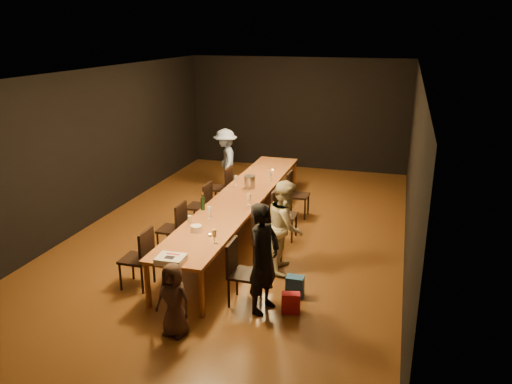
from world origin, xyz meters
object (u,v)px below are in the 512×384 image
(chair_left_0, at_px, (136,258))
(chair_left_3, at_px, (221,188))
(table, at_px, (241,198))
(woman_tan, at_px, (286,226))
(ice_bucket, at_px, (250,182))
(chair_left_1, at_px, (172,229))
(child, at_px, (174,300))
(man_blue, at_px, (226,161))
(plate_stack, at_px, (196,229))
(chair_right_1, at_px, (268,240))
(champagne_bottle, at_px, (203,201))
(chair_right_0, at_px, (245,273))
(chair_right_2, at_px, (285,215))
(woman_birthday, at_px, (264,258))
(birthday_cake, at_px, (171,259))
(chair_left_2, at_px, (199,206))
(chair_right_3, at_px, (298,195))

(chair_left_0, distance_m, chair_left_3, 3.60)
(table, height_order, woman_tan, woman_tan)
(ice_bucket, bearing_deg, chair_left_1, -116.41)
(chair_left_3, relative_size, child, 0.95)
(woman_tan, height_order, man_blue, man_blue)
(man_blue, xyz_separation_m, plate_stack, (1.04, -4.20, 0.05))
(chair_right_1, distance_m, champagne_bottle, 1.35)
(chair_right_0, relative_size, champagne_bottle, 2.93)
(chair_right_0, xyz_separation_m, plate_stack, (-0.96, 0.57, 0.33))
(chair_right_2, xyz_separation_m, woman_birthday, (0.30, -2.49, 0.31))
(champagne_bottle, bearing_deg, woman_tan, -11.69)
(child, xyz_separation_m, birthday_cake, (-0.25, 0.47, 0.30))
(chair_left_0, xyz_separation_m, champagne_bottle, (0.47, 1.50, 0.44))
(chair_left_2, relative_size, man_blue, 0.62)
(chair_left_2, relative_size, woman_tan, 0.62)
(chair_left_2, height_order, chair_left_3, same)
(ice_bucket, bearing_deg, man_blue, 122.38)
(chair_right_0, distance_m, woman_birthday, 0.44)
(woman_birthday, height_order, man_blue, woman_birthday)
(chair_left_1, relative_size, champagne_bottle, 2.93)
(plate_stack, bearing_deg, woman_birthday, -27.71)
(child, bearing_deg, chair_left_0, 145.32)
(woman_tan, bearing_deg, man_blue, 25.50)
(woman_birthday, height_order, ice_bucket, woman_birthday)
(chair_left_1, relative_size, chair_left_3, 1.00)
(chair_left_1, xyz_separation_m, woman_birthday, (2.00, -1.29, 0.31))
(chair_right_3, xyz_separation_m, chair_left_0, (-1.70, -3.60, 0.00))
(child, bearing_deg, birthday_cake, 125.05)
(chair_left_3, xyz_separation_m, birthday_cake, (0.83, -4.10, 0.33))
(champagne_bottle, bearing_deg, plate_stack, -73.63)
(child, bearing_deg, table, 101.20)
(chair_left_2, xyz_separation_m, man_blue, (-0.30, 2.37, 0.29))
(chair_left_1, height_order, man_blue, man_blue)
(plate_stack, bearing_deg, man_blue, 103.89)
(chair_right_0, height_order, chair_right_1, same)
(chair_right_1, height_order, birthday_cake, chair_right_1)
(ice_bucket, bearing_deg, chair_right_1, -64.25)
(chair_right_3, height_order, ice_bucket, ice_bucket)
(chair_right_0, distance_m, man_blue, 5.18)
(table, bearing_deg, woman_tan, -46.66)
(birthday_cake, bearing_deg, chair_left_2, 103.74)
(chair_left_0, height_order, woman_birthday, woman_birthday)
(chair_right_3, relative_size, chair_left_3, 1.00)
(man_blue, bearing_deg, chair_left_2, -16.75)
(chair_right_2, relative_size, chair_left_1, 1.00)
(table, distance_m, chair_left_3, 1.49)
(table, relative_size, man_blue, 4.00)
(chair_left_0, relative_size, birthday_cake, 2.45)
(chair_right_2, distance_m, plate_stack, 2.09)
(woman_tan, height_order, child, woman_tan)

